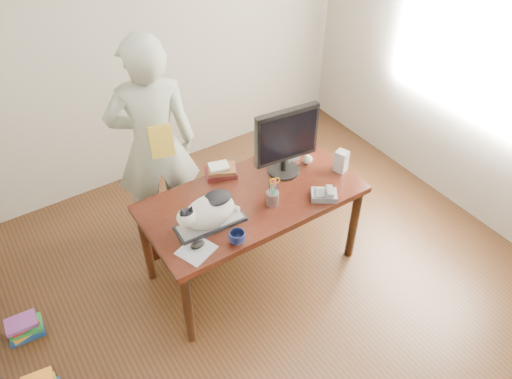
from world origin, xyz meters
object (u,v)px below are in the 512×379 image
object	(u,v)px
keyboard	(211,224)
cat	(208,211)
coffee_mug	(237,238)
person	(154,146)
book_stack	(221,170)
desk	(247,205)
phone	(325,195)
book_pile_b	(24,327)
speaker	(341,161)
monitor	(286,139)
baseball	(308,159)
mouse	(198,245)
pen_cup	(273,196)
calculator	(286,154)

from	to	relation	value
keyboard	cat	size ratio (longest dim) A/B	1.04
coffee_mug	person	world-z (taller)	person
cat	coffee_mug	world-z (taller)	cat
book_stack	desk	bearing A→B (deg)	-55.17
keyboard	phone	size ratio (longest dim) A/B	2.16
book_stack	book_pile_b	size ratio (longest dim) A/B	1.05
phone	speaker	xyz separation A→B (m)	(0.30, 0.18, 0.06)
person	phone	bearing A→B (deg)	144.78
cat	person	world-z (taller)	person
desk	monitor	bearing A→B (deg)	1.94
coffee_mug	book_stack	size ratio (longest dim) A/B	0.42
coffee_mug	speaker	xyz separation A→B (m)	(1.06, 0.21, 0.04)
desk	book_stack	bearing A→B (deg)	102.83
baseball	book_pile_b	bearing A→B (deg)	173.57
monitor	baseball	world-z (taller)	monitor
desk	keyboard	bearing A→B (deg)	-156.49
baseball	book_stack	xyz separation A→B (m)	(-0.64, 0.25, -0.00)
cat	mouse	distance (m)	0.23
pen_cup	baseball	size ratio (longest dim) A/B	3.08
desk	baseball	size ratio (longest dim) A/B	21.08
keyboard	baseball	world-z (taller)	baseball
speaker	person	xyz separation A→B (m)	(-1.14, 0.87, 0.07)
pen_cup	desk	bearing A→B (deg)	109.67
book_pile_b	phone	bearing A→B (deg)	-16.77
desk	cat	size ratio (longest dim) A/B	3.40
calculator	pen_cup	bearing A→B (deg)	-147.18
speaker	book_pile_b	world-z (taller)	speaker
phone	baseball	size ratio (longest dim) A/B	2.98
monitor	book_stack	distance (m)	0.56
desk	book_stack	world-z (taller)	book_stack
keyboard	cat	xyz separation A→B (m)	(-0.02, -0.00, 0.12)
speaker	calculator	world-z (taller)	speaker
cat	pen_cup	world-z (taller)	cat
phone	person	world-z (taller)	person
book_pile_b	book_stack	bearing A→B (deg)	-0.18
cat	pen_cup	xyz separation A→B (m)	(0.49, -0.05, -0.07)
mouse	calculator	xyz separation A→B (m)	(1.05, 0.48, 0.00)
desk	coffee_mug	bearing A→B (deg)	-128.90
desk	book_pile_b	distance (m)	1.82
baseball	book_stack	distance (m)	0.68
phone	baseball	xyz separation A→B (m)	(0.15, 0.39, 0.01)
monitor	mouse	bearing A→B (deg)	-154.42
mouse	person	distance (m)	1.00
mouse	phone	bearing A→B (deg)	-24.99
cat	book_pile_b	distance (m)	1.60
person	monitor	bearing A→B (deg)	155.34
desk	book_pile_b	world-z (taller)	desk
desk	calculator	size ratio (longest dim) A/B	7.57
cat	pen_cup	size ratio (longest dim) A/B	2.02
calculator	mouse	bearing A→B (deg)	-167.09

